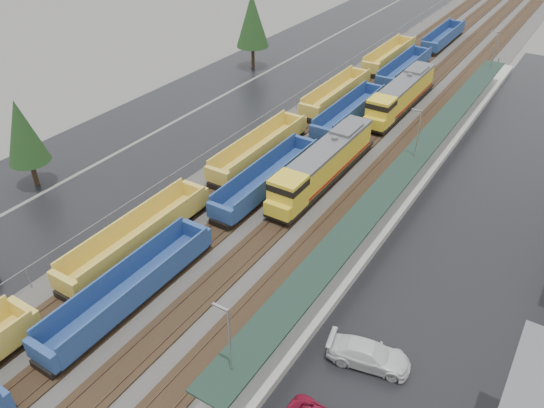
# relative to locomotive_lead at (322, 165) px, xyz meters

# --- Properties ---
(ballast_strip) EXTENTS (20.00, 160.00, 0.08)m
(ballast_strip) POSITION_rel_locomotive_lead_xyz_m (-2.00, 14.82, -2.19)
(ballast_strip) COLOR #302D2B
(ballast_strip) RESTS_ON ground
(trackbed) EXTENTS (14.60, 160.00, 0.22)m
(trackbed) POSITION_rel_locomotive_lead_xyz_m (-2.00, 14.82, -2.07)
(trackbed) COLOR black
(trackbed) RESTS_ON ground
(west_parking_lot) EXTENTS (10.00, 160.00, 0.02)m
(west_parking_lot) POSITION_rel_locomotive_lead_xyz_m (-17.00, 14.82, -2.22)
(west_parking_lot) COLOR black
(west_parking_lot) RESTS_ON ground
(west_road) EXTENTS (9.00, 160.00, 0.02)m
(west_road) POSITION_rel_locomotive_lead_xyz_m (-27.00, 14.82, -2.22)
(west_road) COLOR black
(west_road) RESTS_ON ground
(east_commuter_lot) EXTENTS (16.00, 100.00, 0.02)m
(east_commuter_lot) POSITION_rel_locomotive_lead_xyz_m (17.00, 4.82, -2.22)
(east_commuter_lot) COLOR black
(east_commuter_lot) RESTS_ON ground
(station_platform) EXTENTS (3.00, 80.00, 8.00)m
(station_platform) POSITION_rel_locomotive_lead_xyz_m (7.50, 4.82, -1.50)
(station_platform) COLOR #9E9B93
(station_platform) RESTS_ON ground
(chainlink_fence) EXTENTS (0.08, 160.04, 2.02)m
(chainlink_fence) POSITION_rel_locomotive_lead_xyz_m (-11.50, 13.25, -0.62)
(chainlink_fence) COLOR gray
(chainlink_fence) RESTS_ON ground
(tree_west_near) EXTENTS (3.96, 3.96, 9.00)m
(tree_west_near) POSITION_rel_locomotive_lead_xyz_m (-24.00, -15.18, 3.59)
(tree_west_near) COLOR #332316
(tree_west_near) RESTS_ON ground
(tree_west_far) EXTENTS (4.84, 4.84, 11.00)m
(tree_west_far) POSITION_rel_locomotive_lead_xyz_m (-25.00, 24.82, 4.90)
(tree_west_far) COLOR #332316
(tree_west_far) RESTS_ON ground
(locomotive_lead) EXTENTS (2.77, 18.26, 4.13)m
(locomotive_lead) POSITION_rel_locomotive_lead_xyz_m (0.00, 0.00, 0.00)
(locomotive_lead) COLOR black
(locomotive_lead) RESTS_ON ground
(locomotive_trail) EXTENTS (2.77, 18.26, 4.13)m
(locomotive_trail) POSITION_rel_locomotive_lead_xyz_m (0.00, 21.00, 0.00)
(locomotive_trail) COLOR black
(locomotive_trail) RESTS_ON ground
(well_string_yellow) EXTENTS (2.85, 106.79, 2.52)m
(well_string_yellow) POSITION_rel_locomotive_lead_xyz_m (-8.00, -8.05, -0.99)
(well_string_yellow) COLOR gold
(well_string_yellow) RESTS_ON ground
(well_string_blue) EXTENTS (2.78, 126.82, 2.47)m
(well_string_blue) POSITION_rel_locomotive_lead_xyz_m (-4.00, -3.56, -1.01)
(well_string_blue) COLOR navy
(well_string_blue) RESTS_ON ground
(parked_car_east_c) EXTENTS (3.27, 5.73, 1.57)m
(parked_car_east_c) POSITION_rel_locomotive_lead_xyz_m (13.03, -17.93, -1.45)
(parked_car_east_c) COLOR silver
(parked_car_east_c) RESTS_ON ground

